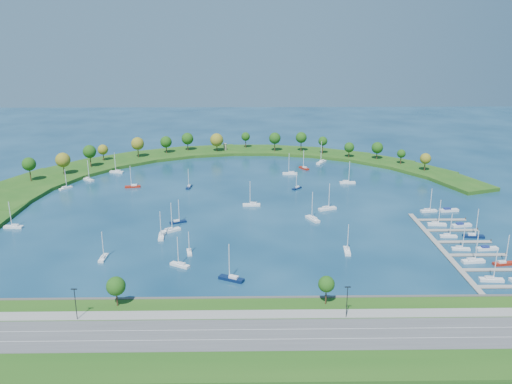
{
  "coord_description": "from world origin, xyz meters",
  "views": [
    {
      "loc": [
        0.79,
        -253.03,
        83.42
      ],
      "look_at": [
        5.0,
        5.0,
        4.0
      ],
      "focal_mm": 36.74,
      "sensor_mm": 36.0,
      "label": 1
    }
  ],
  "objects_px": {
    "moored_boat_3": "(321,162)",
    "moored_boat_13": "(313,218)",
    "harbor_tower": "(225,147)",
    "moored_boat_2": "(14,226)",
    "moored_boat_14": "(161,236)",
    "docked_boat_2": "(473,260)",
    "moored_boat_4": "(66,187)",
    "docked_boat_7": "(473,235)",
    "dock_system": "(459,248)",
    "docked_boat_6": "(448,235)",
    "docked_boat_11": "(449,210)",
    "moored_boat_9": "(117,171)",
    "docked_boat_5": "(487,248)",
    "moored_boat_0": "(290,173)",
    "moored_boat_19": "(347,182)",
    "moored_boat_7": "(327,208)",
    "moored_boat_10": "(297,187)",
    "moored_boat_12": "(178,221)",
    "moored_boat_17": "(347,250)",
    "docked_boat_10": "(429,210)",
    "moored_boat_8": "(189,186)",
    "moored_boat_16": "(180,264)",
    "moored_boat_18": "(304,168)",
    "moored_boat_20": "(133,186)",
    "docked_boat_3": "(504,263)",
    "moored_boat_11": "(89,179)",
    "moored_boat_1": "(252,204)",
    "moored_boat_21": "(189,251)",
    "moored_boat_6": "(232,278)",
    "docked_boat_9": "(461,225)",
    "docked_boat_0": "(491,279)",
    "moored_boat_15": "(103,257)",
    "moored_boat_5": "(170,230)",
    "docked_boat_8": "(437,223)"
  },
  "relations": [
    {
      "from": "moored_boat_16",
      "to": "moored_boat_19",
      "type": "distance_m",
      "value": 136.54
    },
    {
      "from": "moored_boat_10",
      "to": "docked_boat_3",
      "type": "distance_m",
      "value": 120.57
    },
    {
      "from": "moored_boat_4",
      "to": "moored_boat_6",
      "type": "xyz_separation_m",
      "value": [
        94.87,
        -112.48,
        0.07
      ]
    },
    {
      "from": "moored_boat_18",
      "to": "docked_boat_9",
      "type": "bearing_deg",
      "value": 178.65
    },
    {
      "from": "moored_boat_14",
      "to": "moored_boat_10",
      "type": "bearing_deg",
      "value": 133.3
    },
    {
      "from": "moored_boat_18",
      "to": "docked_boat_5",
      "type": "distance_m",
      "value": 142.02
    },
    {
      "from": "moored_boat_17",
      "to": "moored_boat_2",
      "type": "bearing_deg",
      "value": -96.55
    },
    {
      "from": "moored_boat_0",
      "to": "moored_boat_19",
      "type": "bearing_deg",
      "value": 150.07
    },
    {
      "from": "moored_boat_12",
      "to": "moored_boat_17",
      "type": "distance_m",
      "value": 78.58
    },
    {
      "from": "dock_system",
      "to": "moored_boat_19",
      "type": "xyz_separation_m",
      "value": [
        -27.58,
        94.67,
        0.59
      ]
    },
    {
      "from": "moored_boat_9",
      "to": "docked_boat_10",
      "type": "distance_m",
      "value": 183.98
    },
    {
      "from": "docked_boat_6",
      "to": "docked_boat_11",
      "type": "xyz_separation_m",
      "value": [
        12.33,
        32.87,
        -0.17
      ]
    },
    {
      "from": "docked_boat_11",
      "to": "moored_boat_16",
      "type": "bearing_deg",
      "value": -161.22
    },
    {
      "from": "moored_boat_7",
      "to": "moored_boat_14",
      "type": "distance_m",
      "value": 82.93
    },
    {
      "from": "moored_boat_19",
      "to": "docked_boat_10",
      "type": "bearing_deg",
      "value": -59.95
    },
    {
      "from": "moored_boat_12",
      "to": "moored_boat_17",
      "type": "height_order",
      "value": "moored_boat_17"
    },
    {
      "from": "moored_boat_1",
      "to": "docked_boat_6",
      "type": "relative_size",
      "value": 1.23
    },
    {
      "from": "moored_boat_0",
      "to": "moored_boat_16",
      "type": "relative_size",
      "value": 1.13
    },
    {
      "from": "moored_boat_16",
      "to": "moored_boat_18",
      "type": "height_order",
      "value": "moored_boat_18"
    },
    {
      "from": "moored_boat_11",
      "to": "moored_boat_14",
      "type": "bearing_deg",
      "value": -15.72
    },
    {
      "from": "moored_boat_14",
      "to": "docked_boat_11",
      "type": "bearing_deg",
      "value": 98.68
    },
    {
      "from": "moored_boat_7",
      "to": "moored_boat_10",
      "type": "xyz_separation_m",
      "value": [
        -11.58,
        35.62,
        -0.09
      ]
    },
    {
      "from": "moored_boat_4",
      "to": "moored_boat_14",
      "type": "bearing_deg",
      "value": -101.87
    },
    {
      "from": "moored_boat_8",
      "to": "moored_boat_6",
      "type": "bearing_deg",
      "value": 21.68
    },
    {
      "from": "moored_boat_11",
      "to": "moored_boat_16",
      "type": "bearing_deg",
      "value": -18.07
    },
    {
      "from": "moored_boat_14",
      "to": "docked_boat_2",
      "type": "bearing_deg",
      "value": 72.98
    },
    {
      "from": "docked_boat_2",
      "to": "docked_boat_3",
      "type": "relative_size",
      "value": 1.07
    },
    {
      "from": "moored_boat_12",
      "to": "moored_boat_19",
      "type": "bearing_deg",
      "value": 10.59
    },
    {
      "from": "moored_boat_8",
      "to": "moored_boat_12",
      "type": "relative_size",
      "value": 0.98
    },
    {
      "from": "moored_boat_20",
      "to": "docked_boat_5",
      "type": "relative_size",
      "value": 1.42
    },
    {
      "from": "moored_boat_21",
      "to": "docked_boat_7",
      "type": "bearing_deg",
      "value": 87.19
    },
    {
      "from": "docked_boat_7",
      "to": "dock_system",
      "type": "bearing_deg",
      "value": -125.26
    },
    {
      "from": "moored_boat_1",
      "to": "moored_boat_7",
      "type": "distance_m",
      "value": 37.42
    },
    {
      "from": "moored_boat_19",
      "to": "moored_boat_21",
      "type": "height_order",
      "value": "moored_boat_19"
    },
    {
      "from": "dock_system",
      "to": "docked_boat_11",
      "type": "distance_m",
      "value": 47.23
    },
    {
      "from": "moored_boat_20",
      "to": "docked_boat_7",
      "type": "relative_size",
      "value": 0.98
    },
    {
      "from": "moored_boat_19",
      "to": "docked_boat_0",
      "type": "distance_m",
      "value": 125.87
    },
    {
      "from": "dock_system",
      "to": "moored_boat_18",
      "type": "xyz_separation_m",
      "value": [
        -48.89,
        127.98,
        0.56
      ]
    },
    {
      "from": "docked_boat_0",
      "to": "docked_boat_10",
      "type": "xyz_separation_m",
      "value": [
        2.4,
        73.1,
        -0.01
      ]
    },
    {
      "from": "harbor_tower",
      "to": "moored_boat_2",
      "type": "bearing_deg",
      "value": -120.47
    },
    {
      "from": "moored_boat_8",
      "to": "docked_boat_10",
      "type": "xyz_separation_m",
      "value": [
        119.84,
        -42.55,
        0.02
      ]
    },
    {
      "from": "moored_boat_3",
      "to": "moored_boat_13",
      "type": "distance_m",
      "value": 110.42
    },
    {
      "from": "moored_boat_20",
      "to": "docked_boat_3",
      "type": "relative_size",
      "value": 1.05
    },
    {
      "from": "moored_boat_18",
      "to": "docked_boat_11",
      "type": "relative_size",
      "value": 1.27
    },
    {
      "from": "moored_boat_1",
      "to": "docked_boat_2",
      "type": "relative_size",
      "value": 1.01
    },
    {
      "from": "moored_boat_5",
      "to": "moored_boat_11",
      "type": "relative_size",
      "value": 1.08
    },
    {
      "from": "moored_boat_15",
      "to": "moored_boat_6",
      "type": "bearing_deg",
      "value": -108.89
    },
    {
      "from": "moored_boat_9",
      "to": "docked_boat_5",
      "type": "distance_m",
      "value": 213.73
    },
    {
      "from": "moored_boat_15",
      "to": "docked_boat_8",
      "type": "distance_m",
      "value": 144.2
    },
    {
      "from": "moored_boat_16",
      "to": "docked_boat_3",
      "type": "distance_m",
      "value": 120.5
    }
  ]
}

